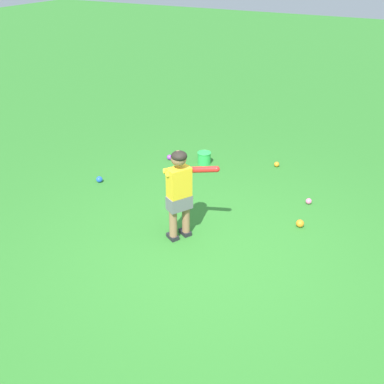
% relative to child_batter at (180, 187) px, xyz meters
% --- Properties ---
extents(ground_plane, '(40.00, 40.00, 0.00)m').
position_rel_child_batter_xyz_m(ground_plane, '(0.49, -0.22, -0.65)').
color(ground_plane, '#2D7528').
extents(child_batter, '(0.62, 0.38, 1.08)m').
position_rel_child_batter_xyz_m(child_batter, '(0.00, 0.00, 0.00)').
color(child_batter, '#232328').
rests_on(child_batter, ground).
extents(play_ball_far_left, '(0.08, 0.08, 0.08)m').
position_rel_child_batter_xyz_m(play_ball_far_left, '(1.10, 1.46, -0.61)').
color(play_ball_far_left, pink).
rests_on(play_ball_far_left, ground).
extents(play_ball_center_lawn, '(0.08, 0.08, 0.08)m').
position_rel_child_batter_xyz_m(play_ball_center_lawn, '(-1.23, 1.82, -0.61)').
color(play_ball_center_lawn, purple).
rests_on(play_ball_center_lawn, ground).
extents(play_ball_behind_batter, '(0.09, 0.09, 0.09)m').
position_rel_child_batter_xyz_m(play_ball_behind_batter, '(-1.71, 0.68, -0.61)').
color(play_ball_behind_batter, blue).
rests_on(play_ball_behind_batter, ground).
extents(play_ball_far_right, '(0.08, 0.08, 0.08)m').
position_rel_child_batter_xyz_m(play_ball_far_right, '(0.35, 2.37, -0.61)').
color(play_ball_far_right, orange).
rests_on(play_ball_far_right, ground).
extents(play_ball_near_batter, '(0.10, 0.10, 0.10)m').
position_rel_child_batter_xyz_m(play_ball_near_batter, '(1.16, 0.86, -0.60)').
color(play_ball_near_batter, orange).
rests_on(play_ball_near_batter, ground).
extents(toy_bucket, '(0.22, 0.22, 0.19)m').
position_rel_child_batter_xyz_m(toy_bucket, '(-0.68, 1.95, -0.55)').
color(toy_bucket, green).
rests_on(toy_bucket, ground).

